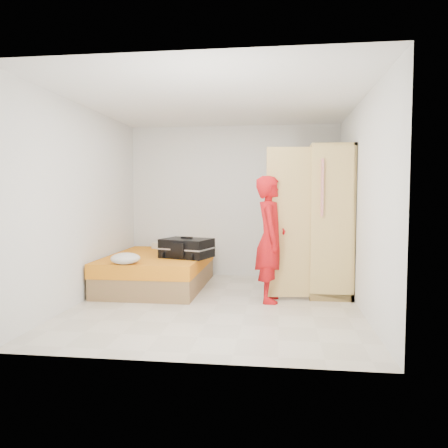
# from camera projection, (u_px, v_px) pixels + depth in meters

# --- Properties ---
(room) EXTENTS (4.00, 4.02, 2.60)m
(room) POSITION_uv_depth(u_px,v_px,m) (217.00, 204.00, 5.61)
(room) COLOR beige
(room) RESTS_ON ground
(bed) EXTENTS (1.42, 2.02, 0.50)m
(bed) POSITION_uv_depth(u_px,v_px,m) (158.00, 271.00, 6.70)
(bed) COLOR olive
(bed) RESTS_ON ground
(wardrobe) EXTENTS (1.17, 1.25, 2.10)m
(wardrobe) POSITION_uv_depth(u_px,v_px,m) (325.00, 224.00, 6.29)
(wardrobe) COLOR #E6C970
(wardrobe) RESTS_ON ground
(person) EXTENTS (0.42, 0.62, 1.67)m
(person) POSITION_uv_depth(u_px,v_px,m) (270.00, 239.00, 5.79)
(person) COLOR red
(person) RESTS_ON ground
(suitcase) EXTENTS (0.83, 0.71, 0.31)m
(suitcase) POSITION_uv_depth(u_px,v_px,m) (187.00, 248.00, 6.42)
(suitcase) COLOR black
(suitcase) RESTS_ON bed
(round_cushion) EXTENTS (0.39, 0.39, 0.15)m
(round_cushion) POSITION_uv_depth(u_px,v_px,m) (125.00, 258.00, 5.81)
(round_cushion) COLOR beige
(round_cushion) RESTS_ON bed
(pillow) EXTENTS (0.57, 0.31, 0.10)m
(pillow) POSITION_uv_depth(u_px,v_px,m) (169.00, 245.00, 7.53)
(pillow) COLOR beige
(pillow) RESTS_ON bed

